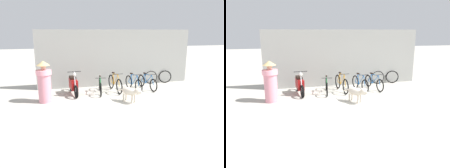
# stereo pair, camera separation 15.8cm
# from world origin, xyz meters

# --- Properties ---
(ground_plane) EXTENTS (60.00, 60.00, 0.00)m
(ground_plane) POSITION_xyz_m (0.00, 0.00, 0.00)
(ground_plane) COLOR #B7B2A5
(shop_wall_back) EXTENTS (8.06, 0.20, 2.86)m
(shop_wall_back) POSITION_xyz_m (0.00, 3.64, 1.43)
(shop_wall_back) COLOR gray
(shop_wall_back) RESTS_ON ground
(bicycle_0) EXTENTS (0.46, 1.65, 0.80)m
(bicycle_0) POSITION_xyz_m (-1.19, 2.28, 0.33)
(bicycle_0) COLOR black
(bicycle_0) RESTS_ON ground
(bicycle_1) EXTENTS (0.46, 1.77, 0.90)m
(bicycle_1) POSITION_xyz_m (-0.44, 2.44, 0.37)
(bicycle_1) COLOR black
(bicycle_1) RESTS_ON ground
(bicycle_2) EXTENTS (0.46, 1.64, 0.85)m
(bicycle_2) POSITION_xyz_m (0.44, 2.31, 0.35)
(bicycle_2) COLOR black
(bicycle_2) RESTS_ON ground
(bicycle_3) EXTENTS (0.46, 1.68, 0.80)m
(bicycle_3) POSITION_xyz_m (1.19, 2.42, 0.33)
(bicycle_3) COLOR black
(bicycle_3) RESTS_ON ground
(motorcycle) EXTENTS (0.58, 1.77, 1.11)m
(motorcycle) POSITION_xyz_m (-2.39, 2.39, 0.44)
(motorcycle) COLOR black
(motorcycle) RESTS_ON ground
(stray_dog) EXTENTS (0.77, 1.08, 0.66)m
(stray_dog) POSITION_xyz_m (-0.28, 0.65, 0.44)
(stray_dog) COLOR beige
(stray_dog) RESTS_ON ground
(person_in_robes) EXTENTS (0.85, 0.85, 1.67)m
(person_in_robes) POSITION_xyz_m (-3.58, 1.57, 0.84)
(person_in_robes) COLOR pink
(person_in_robes) RESTS_ON ground
(spare_tire_left) EXTENTS (0.71, 0.07, 0.71)m
(spare_tire_left) POSITION_xyz_m (1.83, 3.38, 0.35)
(spare_tire_left) COLOR black
(spare_tire_left) RESTS_ON ground
(spare_tire_right) EXTENTS (0.66, 0.30, 0.69)m
(spare_tire_right) POSITION_xyz_m (2.68, 3.38, 0.34)
(spare_tire_right) COLOR black
(spare_tire_right) RESTS_ON ground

